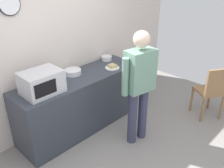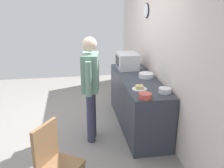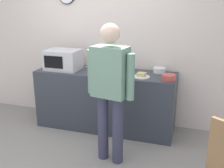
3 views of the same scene
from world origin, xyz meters
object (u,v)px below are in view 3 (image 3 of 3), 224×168
Objects in this scene: spoon_utensil at (89,66)px; mixing_bowl at (169,77)px; microwave at (63,60)px; salad_bowl at (107,67)px; sandwich_plate at (141,76)px; fork_utensil at (73,66)px; cereal_bowl at (159,70)px; person_standing at (110,85)px.

mixing_bowl is at bearing -17.44° from spoon_utensil.
salad_bowl is (0.64, 0.19, -0.11)m from microwave.
fork_utensil is at bearing 164.97° from sandwich_plate.
microwave reaches higher than mixing_bowl.
sandwich_plate is at bearing -120.98° from cereal_bowl.
cereal_bowl is (0.78, 0.06, -0.00)m from salad_bowl.
microwave is at bearing 176.55° from mixing_bowl.
salad_bowl is at bearing -19.02° from spoon_utensil.
spoon_utensil is (-0.34, 0.12, -0.03)m from salad_bowl.
sandwich_plate is at bearing -3.60° from microwave.
salad_bowl is 0.99m from mixing_bowl.
spoon_utensil is at bearing 46.12° from microwave.
person_standing reaches higher than microwave.
cereal_bowl reaches higher than fork_utensil.
cereal_bowl is 1.13m from person_standing.
mixing_bowl is 1.08× the size of fork_utensil.
sandwich_plate is 1.34× the size of fork_utensil.
spoon_utensil is (0.30, 0.31, -0.15)m from microwave.
mixing_bowl reaches higher than fork_utensil.
mixing_bowl is at bearing -12.26° from fork_utensil.
sandwich_plate reaches higher than fork_utensil.
person_standing is (0.97, -1.04, 0.08)m from fork_utensil.
person_standing is (-0.22, -0.72, 0.07)m from sandwich_plate.
microwave is at bearing -163.27° from salad_bowl.
microwave is at bearing -99.07° from fork_utensil.
fork_utensil is 1.42m from person_standing.
microwave is 0.28m from fork_utensil.
salad_bowl is 0.15× the size of person_standing.
mixing_bowl is 1.59m from fork_utensil.
sandwich_plate is 0.14× the size of person_standing.
cereal_bowl is at bearing 0.34° from fork_utensil.
mixing_bowl is (0.37, -0.02, 0.02)m from sandwich_plate.
salad_bowl is 0.60m from fork_utensil.
microwave is at bearing 176.40° from sandwich_plate.
fork_utensil is at bearing -165.18° from spoon_utensil.
sandwich_plate is 0.64m from salad_bowl.
microwave is at bearing 141.66° from person_standing.
microwave is 1.98× the size of salad_bowl.
cereal_bowl is at bearing 9.97° from microwave.
person_standing is (1.01, -0.80, -0.06)m from microwave.
salad_bowl is 0.78m from cereal_bowl.
salad_bowl is at bearing 16.73° from microwave.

